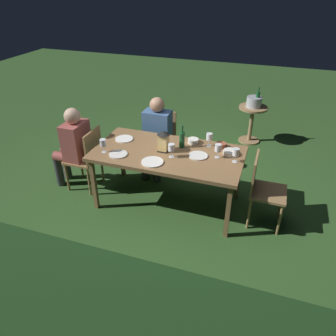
{
  "coord_description": "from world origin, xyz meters",
  "views": [
    {
      "loc": [
        -1.11,
        3.28,
        2.61
      ],
      "look_at": [
        0.0,
        0.0,
        0.52
      ],
      "focal_mm": 34.84,
      "sensor_mm": 36.0,
      "label": 1
    }
  ],
  "objects_px": {
    "bowl_olives": "(221,145)",
    "ice_bucket": "(254,101)",
    "person_in_rust": "(73,144)",
    "wine_glass_b": "(236,153)",
    "green_bottle_on_table": "(182,139)",
    "wine_glass_a": "(103,143)",
    "dining_table": "(168,156)",
    "person_in_blue": "(156,134)",
    "wine_glass_d": "(209,137)",
    "plate_c": "(124,139)",
    "bowl_bread": "(230,152)",
    "plate_b": "(118,154)",
    "chair_head_far": "(87,156)",
    "plate_a": "(198,156)",
    "chair_side_left_b": "(161,138)",
    "lantern_centerpiece": "(163,140)",
    "wine_glass_c": "(218,148)",
    "chair_head_near": "(263,187)",
    "bowl_salad": "(193,141)",
    "wine_glass_e": "(171,148)",
    "plate_d": "(152,162)",
    "side_table": "(252,119)"
  },
  "relations": [
    {
      "from": "person_in_rust",
      "to": "wine_glass_b",
      "type": "height_order",
      "value": "person_in_rust"
    },
    {
      "from": "wine_glass_e",
      "to": "bowl_salad",
      "type": "distance_m",
      "value": 0.47
    },
    {
      "from": "dining_table",
      "to": "plate_d",
      "type": "height_order",
      "value": "plate_d"
    },
    {
      "from": "plate_b",
      "to": "bowl_olives",
      "type": "relative_size",
      "value": 1.76
    },
    {
      "from": "bowl_olives",
      "to": "ice_bucket",
      "type": "xyz_separation_m",
      "value": [
        -0.21,
        -1.86,
        -0.04
      ]
    },
    {
      "from": "lantern_centerpiece",
      "to": "wine_glass_c",
      "type": "distance_m",
      "value": 0.65
    },
    {
      "from": "green_bottle_on_table",
      "to": "plate_c",
      "type": "bearing_deg",
      "value": 2.6
    },
    {
      "from": "lantern_centerpiece",
      "to": "wine_glass_e",
      "type": "distance_m",
      "value": 0.19
    },
    {
      "from": "chair_side_left_b",
      "to": "ice_bucket",
      "type": "distance_m",
      "value": 1.81
    },
    {
      "from": "wine_glass_b",
      "to": "plate_a",
      "type": "height_order",
      "value": "wine_glass_b"
    },
    {
      "from": "person_in_blue",
      "to": "wine_glass_d",
      "type": "height_order",
      "value": "person_in_blue"
    },
    {
      "from": "person_in_rust",
      "to": "plate_d",
      "type": "xyz_separation_m",
      "value": [
        -1.26,
        0.3,
        0.12
      ]
    },
    {
      "from": "plate_a",
      "to": "side_table",
      "type": "relative_size",
      "value": 0.35
    },
    {
      "from": "wine_glass_a",
      "to": "plate_b",
      "type": "height_order",
      "value": "wine_glass_a"
    },
    {
      "from": "chair_head_far",
      "to": "ice_bucket",
      "type": "bearing_deg",
      "value": -131.58
    },
    {
      "from": "wine_glass_d",
      "to": "plate_c",
      "type": "distance_m",
      "value": 1.1
    },
    {
      "from": "wine_glass_e",
      "to": "plate_a",
      "type": "bearing_deg",
      "value": -158.01
    },
    {
      "from": "chair_head_near",
      "to": "person_in_blue",
      "type": "bearing_deg",
      "value": -23.13
    },
    {
      "from": "plate_a",
      "to": "bowl_olives",
      "type": "relative_size",
      "value": 1.81
    },
    {
      "from": "wine_glass_a",
      "to": "plate_c",
      "type": "relative_size",
      "value": 0.74
    },
    {
      "from": "dining_table",
      "to": "plate_d",
      "type": "bearing_deg",
      "value": 73.7
    },
    {
      "from": "wine_glass_b",
      "to": "wine_glass_d",
      "type": "relative_size",
      "value": 1.0
    },
    {
      "from": "wine_glass_d",
      "to": "side_table",
      "type": "bearing_deg",
      "value": -100.98
    },
    {
      "from": "wine_glass_b",
      "to": "dining_table",
      "type": "bearing_deg",
      "value": 1.62
    },
    {
      "from": "person_in_rust",
      "to": "wine_glass_c",
      "type": "distance_m",
      "value": 1.95
    },
    {
      "from": "wine_glass_b",
      "to": "bowl_bread",
      "type": "bearing_deg",
      "value": -62.29
    },
    {
      "from": "bowl_bread",
      "to": "bowl_salad",
      "type": "xyz_separation_m",
      "value": [
        0.49,
        -0.16,
        0.0
      ]
    },
    {
      "from": "ice_bucket",
      "to": "plate_c",
      "type": "bearing_deg",
      "value": 54.86
    },
    {
      "from": "wine_glass_b",
      "to": "bowl_olives",
      "type": "height_order",
      "value": "wine_glass_b"
    },
    {
      "from": "chair_head_near",
      "to": "wine_glass_c",
      "type": "bearing_deg",
      "value": -6.19
    },
    {
      "from": "wine_glass_c",
      "to": "plate_d",
      "type": "distance_m",
      "value": 0.77
    },
    {
      "from": "plate_c",
      "to": "ice_bucket",
      "type": "distance_m",
      "value": 2.51
    },
    {
      "from": "plate_d",
      "to": "wine_glass_c",
      "type": "bearing_deg",
      "value": -152.11
    },
    {
      "from": "chair_head_far",
      "to": "plate_a",
      "type": "height_order",
      "value": "chair_head_far"
    },
    {
      "from": "plate_c",
      "to": "bowl_bread",
      "type": "relative_size",
      "value": 1.35
    },
    {
      "from": "chair_side_left_b",
      "to": "wine_glass_d",
      "type": "bearing_deg",
      "value": 146.99
    },
    {
      "from": "wine_glass_c",
      "to": "plate_b",
      "type": "relative_size",
      "value": 0.77
    },
    {
      "from": "wine_glass_b",
      "to": "wine_glass_e",
      "type": "bearing_deg",
      "value": 9.93
    },
    {
      "from": "dining_table",
      "to": "wine_glass_a",
      "type": "height_order",
      "value": "wine_glass_a"
    },
    {
      "from": "wine_glass_d",
      "to": "plate_a",
      "type": "distance_m",
      "value": 0.33
    },
    {
      "from": "person_in_rust",
      "to": "bowl_bread",
      "type": "height_order",
      "value": "person_in_rust"
    },
    {
      "from": "wine_glass_a",
      "to": "green_bottle_on_table",
      "type": "bearing_deg",
      "value": -153.25
    },
    {
      "from": "plate_d",
      "to": "plate_b",
      "type": "bearing_deg",
      "value": -5.29
    },
    {
      "from": "green_bottle_on_table",
      "to": "bowl_olives",
      "type": "xyz_separation_m",
      "value": [
        -0.46,
        -0.15,
        -0.08
      ]
    },
    {
      "from": "chair_side_left_b",
      "to": "lantern_centerpiece",
      "type": "xyz_separation_m",
      "value": [
        -0.34,
        0.84,
        0.41
      ]
    },
    {
      "from": "lantern_centerpiece",
      "to": "green_bottle_on_table",
      "type": "relative_size",
      "value": 0.91
    },
    {
      "from": "chair_side_left_b",
      "to": "plate_d",
      "type": "bearing_deg",
      "value": 105.42
    },
    {
      "from": "plate_c",
      "to": "dining_table",
      "type": "bearing_deg",
      "value": 167.5
    },
    {
      "from": "chair_side_left_b",
      "to": "bowl_salad",
      "type": "bearing_deg",
      "value": 140.12
    },
    {
      "from": "wine_glass_a",
      "to": "side_table",
      "type": "bearing_deg",
      "value": -121.93
    }
  ]
}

